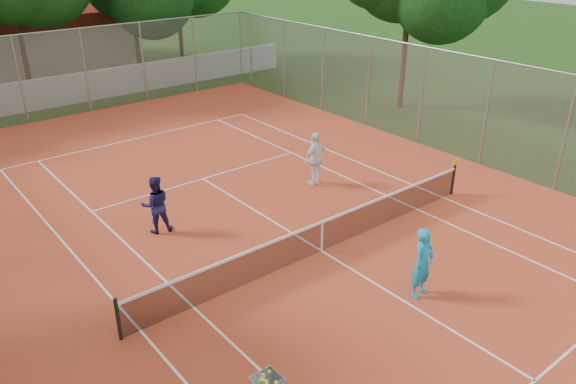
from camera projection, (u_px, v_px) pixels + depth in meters
ground at (321, 252)px, 15.75m from camera, size 120.00×120.00×0.00m
court_pad at (321, 251)px, 15.74m from camera, size 18.00×34.00×0.02m
court_lines at (321, 251)px, 15.74m from camera, size 10.98×23.78×0.01m
tennis_net at (322, 236)px, 15.53m from camera, size 11.88×0.10×0.98m
perimeter_fence at (323, 187)px, 14.89m from camera, size 18.00×34.00×4.00m
boundary_wall at (75, 88)px, 28.81m from camera, size 26.00×0.30×1.50m
player_near at (423, 263)px, 13.49m from camera, size 0.72×0.53×1.83m
player_far_left at (156, 205)px, 16.40m from camera, size 1.02×0.89×1.76m
player_far_right at (316, 159)px, 19.47m from camera, size 1.18×0.63×1.91m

